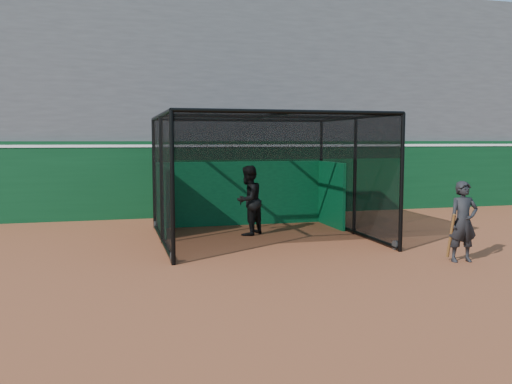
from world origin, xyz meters
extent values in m
plane|color=brown|center=(0.00, 0.00, 0.00)|extent=(120.00, 120.00, 0.00)
cube|color=#093518|center=(0.00, 8.50, 1.25)|extent=(50.00, 0.45, 2.50)
cube|color=white|center=(0.00, 8.50, 2.35)|extent=(50.00, 0.50, 0.08)
cube|color=#4C4C4F|center=(0.00, 12.38, 3.88)|extent=(50.00, 7.85, 7.75)
cube|color=#4C4C4F|center=(0.00, 15.80, 8.35)|extent=(50.00, 0.30, 1.20)
cube|color=#08522B|center=(0.77, 6.24, 0.95)|extent=(5.02, 0.10, 1.90)
cylinder|color=black|center=(-1.80, 1.69, 0.11)|extent=(0.08, 0.22, 0.22)
cylinder|color=black|center=(3.34, 1.69, 0.11)|extent=(0.08, 0.22, 0.22)
cylinder|color=black|center=(-1.80, 6.16, 0.11)|extent=(0.08, 0.22, 0.22)
cylinder|color=black|center=(3.34, 6.16, 0.11)|extent=(0.08, 0.22, 0.22)
imported|color=black|center=(0.53, 4.51, 0.93)|extent=(1.14, 1.13, 1.86)
imported|color=black|center=(4.07, 0.23, 0.85)|extent=(0.66, 0.47, 1.69)
cylinder|color=#593819|center=(3.82, 0.28, 0.55)|extent=(0.15, 0.37, 0.97)
camera|label=1|loc=(-2.97, -9.41, 2.53)|focal=38.00mm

